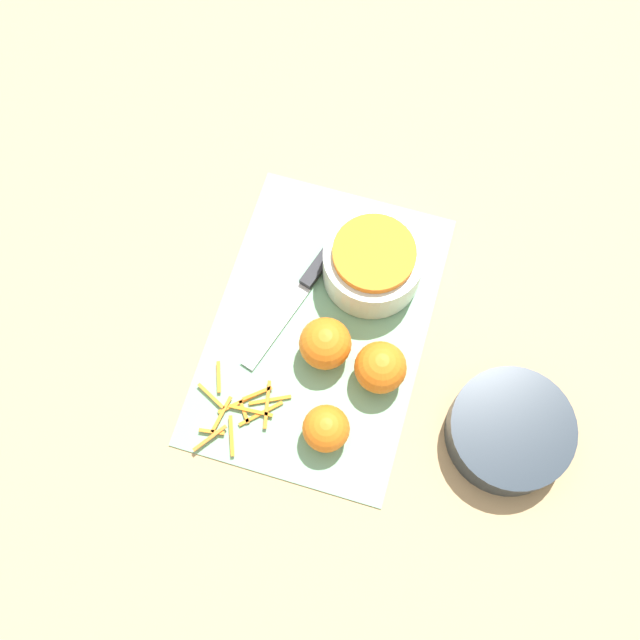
{
  "coord_description": "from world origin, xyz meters",
  "views": [
    {
      "loc": [
        0.37,
        0.11,
        1.09
      ],
      "look_at": [
        0.0,
        0.0,
        0.04
      ],
      "focal_mm": 42.0,
      "sensor_mm": 36.0,
      "label": 1
    }
  ],
  "objects_px": {
    "bowl_speckled": "(373,263)",
    "orange_right": "(325,344)",
    "bowl_dark": "(509,431)",
    "orange_left": "(326,429)",
    "orange_back": "(380,367)",
    "knife": "(310,278)"
  },
  "relations": [
    {
      "from": "orange_back",
      "to": "bowl_dark",
      "type": "bearing_deg",
      "value": 80.23
    },
    {
      "from": "orange_left",
      "to": "knife",
      "type": "bearing_deg",
      "value": -158.04
    },
    {
      "from": "bowl_speckled",
      "to": "bowl_dark",
      "type": "bearing_deg",
      "value": 53.35
    },
    {
      "from": "bowl_speckled",
      "to": "orange_left",
      "type": "xyz_separation_m",
      "value": [
        0.26,
        0.0,
        -0.01
      ]
    },
    {
      "from": "bowl_speckled",
      "to": "orange_right",
      "type": "relative_size",
      "value": 1.95
    },
    {
      "from": "orange_left",
      "to": "orange_back",
      "type": "xyz_separation_m",
      "value": [
        -0.11,
        0.05,
        0.0
      ]
    },
    {
      "from": "bowl_dark",
      "to": "orange_back",
      "type": "xyz_separation_m",
      "value": [
        -0.03,
        -0.2,
        0.02
      ]
    },
    {
      "from": "bowl_speckled",
      "to": "knife",
      "type": "distance_m",
      "value": 0.1
    },
    {
      "from": "orange_left",
      "to": "bowl_speckled",
      "type": "bearing_deg",
      "value": -179.4
    },
    {
      "from": "orange_back",
      "to": "orange_left",
      "type": "bearing_deg",
      "value": -25.3
    },
    {
      "from": "knife",
      "to": "orange_right",
      "type": "xyz_separation_m",
      "value": [
        0.11,
        0.06,
        0.03
      ]
    },
    {
      "from": "knife",
      "to": "bowl_dark",
      "type": "bearing_deg",
      "value": 83.04
    },
    {
      "from": "bowl_dark",
      "to": "orange_left",
      "type": "relative_size",
      "value": 2.61
    },
    {
      "from": "orange_right",
      "to": "orange_back",
      "type": "xyz_separation_m",
      "value": [
        0.01,
        0.09,
        -0.0
      ]
    },
    {
      "from": "bowl_speckled",
      "to": "orange_right",
      "type": "height_order",
      "value": "bowl_speckled"
    },
    {
      "from": "bowl_speckled",
      "to": "orange_left",
      "type": "distance_m",
      "value": 0.26
    },
    {
      "from": "bowl_dark",
      "to": "orange_left",
      "type": "bearing_deg",
      "value": -73.88
    },
    {
      "from": "bowl_speckled",
      "to": "orange_right",
      "type": "distance_m",
      "value": 0.15
    },
    {
      "from": "orange_left",
      "to": "bowl_dark",
      "type": "bearing_deg",
      "value": 106.12
    },
    {
      "from": "bowl_speckled",
      "to": "bowl_dark",
      "type": "xyz_separation_m",
      "value": [
        0.19,
        0.26,
        -0.02
      ]
    },
    {
      "from": "bowl_speckled",
      "to": "orange_left",
      "type": "bearing_deg",
      "value": 0.6
    },
    {
      "from": "bowl_speckled",
      "to": "knife",
      "type": "relative_size",
      "value": 0.62
    }
  ]
}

